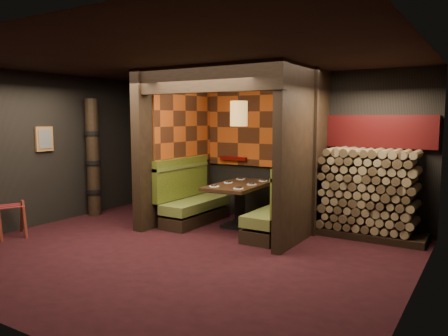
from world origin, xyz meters
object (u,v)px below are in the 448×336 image
(booth_bench_right, at_px, (281,213))
(totem_column, at_px, (93,158))
(luggage_rack, at_px, (11,218))
(dining_table, at_px, (240,196))
(booth_bench_left, at_px, (191,202))
(pendant_lamp, at_px, (239,114))
(firewood_stack, at_px, (373,194))

(booth_bench_right, distance_m, totem_column, 4.10)
(luggage_rack, bearing_deg, totem_column, 92.45)
(dining_table, bearing_deg, totem_column, -166.67)
(booth_bench_left, xyz_separation_m, totem_column, (-2.09, -0.55, 0.79))
(booth_bench_left, height_order, dining_table, booth_bench_left)
(booth_bench_right, height_order, pendant_lamp, pendant_lamp)
(dining_table, relative_size, pendant_lamp, 1.59)
(booth_bench_right, relative_size, luggage_rack, 2.24)
(pendant_lamp, bearing_deg, totem_column, -167.56)
(booth_bench_right, bearing_deg, totem_column, -172.14)
(totem_column, bearing_deg, pendant_lamp, 12.44)
(booth_bench_right, relative_size, dining_table, 1.02)
(booth_bench_right, height_order, luggage_rack, booth_bench_right)
(booth_bench_left, distance_m, pendant_lamp, 1.96)
(dining_table, distance_m, totem_column, 3.21)
(dining_table, height_order, totem_column, totem_column)
(booth_bench_right, xyz_separation_m, luggage_rack, (-3.90, -2.45, -0.08))
(pendant_lamp, bearing_deg, dining_table, 90.00)
(luggage_rack, relative_size, totem_column, 0.30)
(dining_table, bearing_deg, booth_bench_right, -10.94)
(booth_bench_left, bearing_deg, firewood_stack, 12.17)
(dining_table, distance_m, pendant_lamp, 1.52)
(booth_bench_right, bearing_deg, booth_bench_left, 180.00)
(luggage_rack, height_order, firewood_stack, firewood_stack)
(booth_bench_left, bearing_deg, dining_table, 10.22)
(totem_column, relative_size, firewood_stack, 1.39)
(totem_column, bearing_deg, booth_bench_left, 14.75)
(booth_bench_right, distance_m, firewood_stack, 1.56)
(totem_column, bearing_deg, dining_table, 13.33)
(dining_table, xyz_separation_m, pendant_lamp, (0.00, -0.05, 1.52))
(luggage_rack, distance_m, totem_column, 2.09)
(luggage_rack, height_order, totem_column, totem_column)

